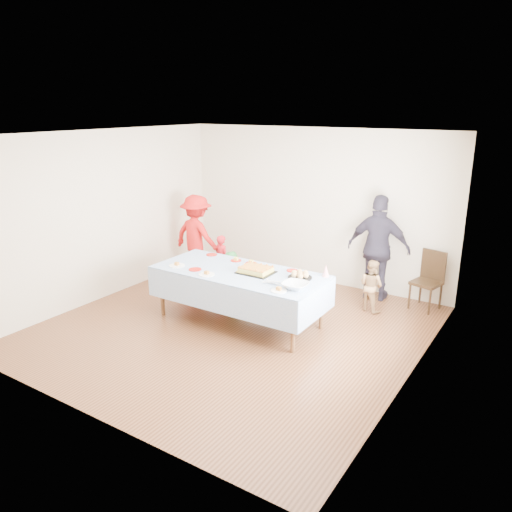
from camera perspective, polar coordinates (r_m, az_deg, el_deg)
The scene contains 22 objects.
ground at distance 7.20m, azimuth -2.63°, elevation -8.24°, with size 5.00×5.00×0.00m, color #4A2815.
room_walls at distance 6.62m, azimuth -2.43°, elevation 5.67°, with size 5.04×5.04×2.72m.
party_table at distance 7.15m, azimuth -1.95°, elevation -2.16°, with size 2.50×1.10×0.78m.
birthday_cake at distance 7.04m, azimuth -0.02°, elevation -1.62°, with size 0.49×0.38×0.09m.
rolls_tray at distance 6.86m, azimuth 5.05°, elevation -2.20°, with size 0.33×0.33×0.10m.
punch_bowl at distance 6.47m, azimuth 4.51°, elevation -3.39°, with size 0.34×0.34×0.08m, color silver.
party_hat at distance 6.95m, azimuth 7.98°, elevation -1.67°, with size 0.10×0.10×0.17m, color silver.
fork_pile at distance 6.63m, azimuth 1.92°, elevation -2.90°, with size 0.24×0.18×0.07m, color white, non-canonical shape.
plate_red_far_a at distance 7.91m, azimuth -5.09°, elevation 0.15°, with size 0.18×0.18×0.01m, color red.
plate_red_far_b at distance 7.59m, azimuth -2.30°, elevation -0.52°, with size 0.16×0.16×0.01m, color red.
plate_red_far_c at distance 7.46m, azimuth -0.57°, elevation -0.84°, with size 0.17×0.17×0.01m, color red.
plate_red_far_d at distance 7.15m, azimuth 4.16°, elevation -1.67°, with size 0.16×0.16×0.01m, color red.
plate_red_near at distance 7.23m, azimuth -6.97°, elevation -1.53°, with size 0.19×0.19×0.01m, color red.
plate_white_left at distance 7.44m, azimuth -9.03°, elevation -1.09°, with size 0.23×0.23×0.01m, color white.
plate_white_mid at distance 7.00m, azimuth -5.66°, elevation -2.12°, with size 0.22×0.22×0.01m, color white.
plate_white_right at distance 6.38m, azimuth 2.62°, elevation -3.98°, with size 0.21×0.21×0.01m, color white.
dining_chair at distance 8.17m, azimuth 19.19°, elevation -2.25°, with size 0.48×0.48×0.91m.
toddler_left at distance 8.82m, azimuth -3.89°, elevation -0.39°, with size 0.32×0.21×0.88m, color red.
toddler_mid at distance 8.12m, azimuth -2.84°, elevation -2.21°, with size 0.39×0.25×0.80m, color #256F2F.
toddler_right at distance 7.84m, azimuth 13.02°, elevation -3.31°, with size 0.40×0.31×0.81m, color #AB7E50.
adult_left at distance 9.16m, azimuth -6.78°, elevation 2.26°, with size 0.98×0.56×1.52m, color red.
adult_right at distance 8.21m, azimuth 13.82°, elevation 0.87°, with size 1.01×0.42×1.72m, color #2F2A3B.
Camera 1 is at (3.79, -5.30, 3.07)m, focal length 35.00 mm.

